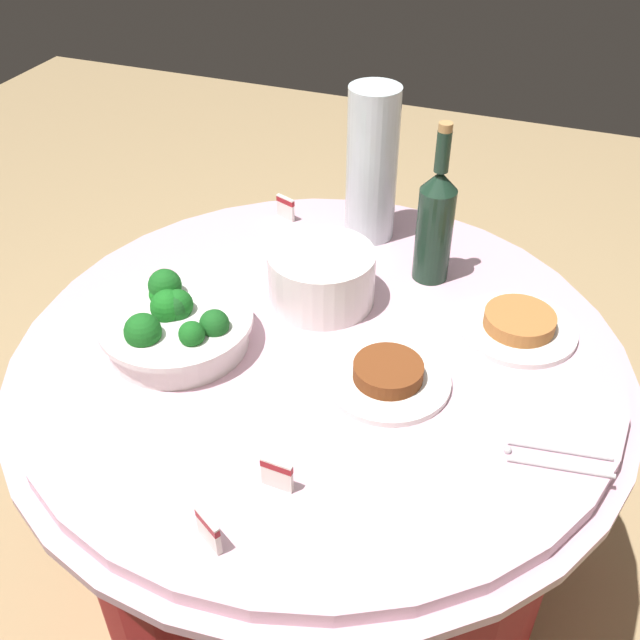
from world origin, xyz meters
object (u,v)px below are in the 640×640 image
object	(u,v)px
plate_stack	(322,277)
label_placard_rear	(277,473)
serving_tongs	(555,458)
broccoli_bowl	(175,324)
decorative_fruit_vase	(372,169)
label_placard_mid	(286,207)
food_plate_stir_fry	(388,376)
food_plate_peanuts	(519,325)
label_placard_front	(208,529)
wine_bottle	(435,222)

from	to	relation	value
plate_stack	label_placard_rear	bearing A→B (deg)	102.70
serving_tongs	broccoli_bowl	bearing A→B (deg)	-3.61
decorative_fruit_vase	label_placard_mid	world-z (taller)	decorative_fruit_vase
broccoli_bowl	food_plate_stir_fry	bearing A→B (deg)	-175.01
decorative_fruit_vase	food_plate_stir_fry	world-z (taller)	decorative_fruit_vase
broccoli_bowl	plate_stack	distance (m)	0.30
food_plate_peanuts	label_placard_mid	bearing A→B (deg)	-22.47
plate_stack	food_plate_peanuts	distance (m)	0.39
label_placard_front	food_plate_peanuts	bearing A→B (deg)	-117.57
plate_stack	serving_tongs	size ratio (longest dim) A/B	1.25
plate_stack	label_placard_front	size ratio (longest dim) A/B	3.82
plate_stack	food_plate_stir_fry	size ratio (longest dim) A/B	0.95
food_plate_stir_fry	label_placard_mid	bearing A→B (deg)	-50.12
wine_bottle	label_placard_front	world-z (taller)	wine_bottle
label_placard_rear	food_plate_peanuts	bearing A→B (deg)	-119.01
serving_tongs	food_plate_peanuts	size ratio (longest dim) A/B	0.76
decorative_fruit_vase	label_placard_mid	size ratio (longest dim) A/B	6.18
broccoli_bowl	decorative_fruit_vase	size ratio (longest dim) A/B	0.82
plate_stack	label_placard_mid	size ratio (longest dim) A/B	3.82
broccoli_bowl	decorative_fruit_vase	world-z (taller)	decorative_fruit_vase
label_placard_mid	broccoli_bowl	bearing A→B (deg)	88.97
decorative_fruit_vase	label_placard_rear	xyz separation A→B (m)	(-0.09, 0.74, -0.13)
broccoli_bowl	decorative_fruit_vase	distance (m)	0.55
food_plate_stir_fry	label_placard_front	xyz separation A→B (m)	(0.14, 0.40, 0.02)
decorative_fruit_vase	serving_tongs	bearing A→B (deg)	131.36
plate_stack	food_plate_peanuts	size ratio (longest dim) A/B	0.95
label_placard_mid	label_placard_front	bearing A→B (deg)	106.07
broccoli_bowl	label_placard_rear	xyz separation A→B (m)	(-0.31, 0.24, -0.01)
food_plate_stir_fry	label_placard_mid	world-z (taller)	label_placard_mid
wine_bottle	decorative_fruit_vase	bearing A→B (deg)	-34.53
broccoli_bowl	food_plate_stir_fry	xyz separation A→B (m)	(-0.39, -0.03, -0.03)
serving_tongs	label_placard_front	distance (m)	0.54
label_placard_front	label_placard_mid	bearing A→B (deg)	-73.93
broccoli_bowl	serving_tongs	size ratio (longest dim) A/B	1.67
broccoli_bowl	wine_bottle	xyz separation A→B (m)	(-0.38, -0.38, 0.08)
broccoli_bowl	food_plate_peanuts	xyz separation A→B (m)	(-0.58, -0.26, -0.03)
broccoli_bowl	plate_stack	world-z (taller)	broccoli_bowl
label_placard_front	plate_stack	bearing A→B (deg)	-84.50
label_placard_front	label_placard_rear	distance (m)	0.13
plate_stack	label_placard_front	xyz separation A→B (m)	(-0.06, 0.59, -0.02)
label_placard_mid	plate_stack	bearing A→B (deg)	125.12
food_plate_peanuts	label_placard_rear	world-z (taller)	label_placard_rear
plate_stack	label_placard_rear	world-z (taller)	plate_stack
wine_bottle	label_placard_rear	size ratio (longest dim) A/B	6.11
plate_stack	label_placard_front	world-z (taller)	plate_stack
label_placard_mid	label_placard_rear	size ratio (longest dim) A/B	1.00
food_plate_stir_fry	food_plate_peanuts	bearing A→B (deg)	-130.47
plate_stack	label_placard_rear	distance (m)	0.48
food_plate_stir_fry	label_placard_rear	bearing A→B (deg)	72.47
food_plate_stir_fry	decorative_fruit_vase	bearing A→B (deg)	-68.56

